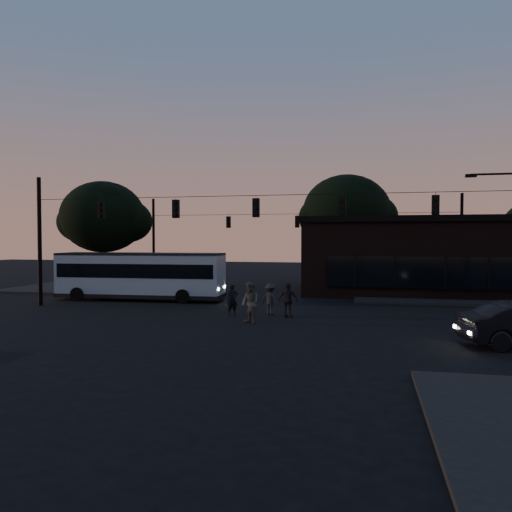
% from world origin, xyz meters
% --- Properties ---
extents(ground, '(120.00, 120.00, 0.00)m').
position_xyz_m(ground, '(0.00, 0.00, 0.00)').
color(ground, black).
rests_on(ground, ground).
extents(sidewalk_far_right, '(14.00, 10.00, 0.15)m').
position_xyz_m(sidewalk_far_right, '(12.00, 14.00, 0.07)').
color(sidewalk_far_right, black).
rests_on(sidewalk_far_right, ground).
extents(sidewalk_far_left, '(14.00, 10.00, 0.15)m').
position_xyz_m(sidewalk_far_left, '(-14.00, 14.00, 0.07)').
color(sidewalk_far_left, black).
rests_on(sidewalk_far_left, ground).
extents(building, '(15.40, 10.41, 5.40)m').
position_xyz_m(building, '(9.00, 15.97, 2.71)').
color(building, black).
rests_on(building, ground).
extents(tree_behind, '(7.60, 7.60, 9.43)m').
position_xyz_m(tree_behind, '(4.00, 22.00, 6.19)').
color(tree_behind, black).
rests_on(tree_behind, ground).
extents(tree_left, '(6.40, 6.40, 8.30)m').
position_xyz_m(tree_left, '(-14.00, 13.00, 5.57)').
color(tree_left, black).
rests_on(tree_left, ground).
extents(signal_rig_near, '(26.24, 0.30, 7.50)m').
position_xyz_m(signal_rig_near, '(0.00, 4.00, 4.45)').
color(signal_rig_near, black).
rests_on(signal_rig_near, ground).
extents(signal_rig_far, '(26.24, 0.30, 7.50)m').
position_xyz_m(signal_rig_far, '(0.00, 20.00, 4.20)').
color(signal_rig_far, black).
rests_on(signal_rig_far, ground).
extents(bus, '(10.80, 3.02, 3.01)m').
position_xyz_m(bus, '(-8.34, 7.59, 1.69)').
color(bus, '#8DA4B3').
rests_on(bus, ground).
extents(pedestrian_a, '(0.70, 0.63, 1.60)m').
position_xyz_m(pedestrian_a, '(-0.93, 2.64, 0.80)').
color(pedestrian_a, black).
rests_on(pedestrian_a, ground).
extents(pedestrian_b, '(1.18, 1.17, 1.92)m').
position_xyz_m(pedestrian_b, '(0.49, 0.54, 0.96)').
color(pedestrian_b, '#4C4B45').
rests_on(pedestrian_b, ground).
extents(pedestrian_c, '(1.09, 0.65, 1.73)m').
position_xyz_m(pedestrian_c, '(1.94, 2.67, 0.87)').
color(pedestrian_c, black).
rests_on(pedestrian_c, ground).
extents(pedestrian_d, '(1.19, 0.93, 1.62)m').
position_xyz_m(pedestrian_d, '(0.92, 3.30, 0.81)').
color(pedestrian_d, '#1F2527').
rests_on(pedestrian_d, ground).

